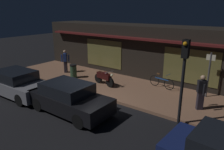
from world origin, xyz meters
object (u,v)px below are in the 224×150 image
at_px(trash_bin, 73,71).
at_px(traffic_light_pole, 184,69).
at_px(sign_post, 209,72).
at_px(bicycle_parked, 161,82).
at_px(person_bystander, 201,92).
at_px(person_photographer, 65,61).
at_px(motorcycle, 104,77).
at_px(parked_car_far, 69,98).
at_px(parked_car_near, 17,83).

relative_size(trash_bin, traffic_light_pole, 0.26).
xyz_separation_m(sign_post, trash_bin, (-8.16, -1.92, -0.89)).
bearing_deg(bicycle_parked, person_bystander, -31.53).
relative_size(person_photographer, trash_bin, 1.80).
height_order(motorcycle, trash_bin, motorcycle).
height_order(bicycle_parked, person_bystander, person_bystander).
xyz_separation_m(bicycle_parked, sign_post, (2.51, 0.15, 1.00)).
xyz_separation_m(person_photographer, parked_car_far, (4.85, -4.08, -0.32)).
distance_m(sign_post, parked_car_near, 10.40).
height_order(motorcycle, person_bystander, person_bystander).
bearing_deg(person_photographer, sign_post, 7.98).
bearing_deg(motorcycle, sign_post, 18.14).
xyz_separation_m(trash_bin, traffic_light_pole, (8.01, -1.74, 1.86)).
xyz_separation_m(motorcycle, traffic_light_pole, (5.39, -1.85, 1.83)).
bearing_deg(motorcycle, person_bystander, 0.30).
xyz_separation_m(bicycle_parked, parked_car_near, (-6.13, -5.58, 0.20)).
distance_m(parked_car_near, parked_car_far, 3.91).
relative_size(sign_post, parked_car_far, 0.58).
bearing_deg(bicycle_parked, person_photographer, -170.47).
xyz_separation_m(sign_post, parked_car_near, (-8.64, -5.74, -0.81)).
relative_size(traffic_light_pole, parked_car_near, 0.86).
bearing_deg(person_bystander, parked_car_far, -143.36).
bearing_deg(bicycle_parked, parked_car_near, -137.69).
relative_size(person_photographer, sign_post, 0.70).
xyz_separation_m(bicycle_parked, person_photographer, (-7.09, -1.19, 0.52)).
distance_m(person_photographer, sign_post, 9.70).
xyz_separation_m(person_photographer, sign_post, (9.59, 1.34, 0.48)).
xyz_separation_m(bicycle_parked, traffic_light_pole, (2.35, -3.51, 1.97)).
bearing_deg(traffic_light_pole, trash_bin, 167.71).
bearing_deg(motorcycle, parked_car_far, -77.51).
xyz_separation_m(bicycle_parked, trash_bin, (-5.66, -1.77, 0.11)).
distance_m(motorcycle, traffic_light_pole, 5.98).
bearing_deg(traffic_light_pole, person_photographer, 166.19).
distance_m(bicycle_parked, person_bystander, 3.16).
xyz_separation_m(parked_car_near, parked_car_far, (3.90, 0.31, 0.00)).
height_order(person_photographer, parked_car_near, person_photographer).
distance_m(bicycle_parked, traffic_light_pole, 4.66).
bearing_deg(parked_car_near, person_bystander, 24.20).
bearing_deg(person_photographer, parked_car_near, -77.69).
bearing_deg(trash_bin, traffic_light_pole, -12.29).
distance_m(sign_post, trash_bin, 8.43).
bearing_deg(parked_car_far, person_bystander, 36.64).
relative_size(bicycle_parked, trash_bin, 1.77).
height_order(bicycle_parked, sign_post, sign_post).
relative_size(bicycle_parked, traffic_light_pole, 0.46).
relative_size(person_photographer, traffic_light_pole, 0.46).
xyz_separation_m(bicycle_parked, person_bystander, (2.66, -1.63, 0.52)).
distance_m(sign_post, parked_car_far, 7.25).
distance_m(motorcycle, parked_car_far, 3.70).
relative_size(bicycle_parked, parked_car_far, 0.40).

